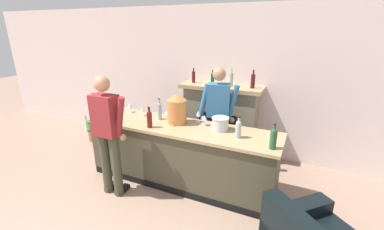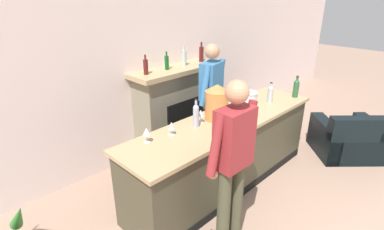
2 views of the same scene
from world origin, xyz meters
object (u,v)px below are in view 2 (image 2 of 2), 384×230
at_px(wine_bottle_chardonnay_pale, 196,115).
at_px(wine_bottle_riesling_slim, 270,93).
at_px(wine_bottle_cabernet_heavy, 296,88).
at_px(wine_glass_back_row, 147,132).
at_px(armchair_black, 348,141).
at_px(fireplace_stone, 176,109).
at_px(person_customer, 232,161).
at_px(person_bartender, 211,98).
at_px(wine_glass_front_left, 232,101).
at_px(wine_glass_front_right, 219,100).
at_px(ice_bucket_steel, 248,98).
at_px(wine_bottle_port_short, 223,123).
at_px(wine_glass_mid_counter, 201,113).
at_px(copper_dispenser, 217,102).
at_px(wine_glass_by_dispenser, 171,126).

distance_m(wine_bottle_chardonnay_pale, wine_bottle_riesling_slim, 1.34).
xyz_separation_m(wine_bottle_cabernet_heavy, wine_glass_back_row, (-2.44, 0.42, -0.02)).
bearing_deg(armchair_black, fireplace_stone, 129.17).
xyz_separation_m(person_customer, wine_bottle_riesling_slim, (1.67, 0.63, 0.11)).
relative_size(person_bartender, wine_glass_front_left, 11.29).
distance_m(wine_bottle_riesling_slim, wine_glass_front_right, 0.80).
relative_size(ice_bucket_steel, wine_bottle_chardonnay_pale, 0.73).
xyz_separation_m(wine_glass_front_left, wine_glass_front_right, (-0.15, 0.11, 0.02)).
xyz_separation_m(wine_bottle_riesling_slim, wine_bottle_port_short, (-1.27, -0.18, 0.01)).
bearing_deg(wine_glass_front_right, wine_glass_mid_counter, -165.79).
bearing_deg(person_bartender, copper_dispenser, -133.28).
relative_size(copper_dispenser, wine_glass_back_row, 2.68).
bearing_deg(wine_glass_front_left, person_bartender, 81.95).
bearing_deg(wine_glass_mid_counter, person_bartender, 32.46).
bearing_deg(ice_bucket_steel, person_customer, -150.08).
bearing_deg(wine_bottle_cabernet_heavy, wine_glass_back_row, 170.35).
height_order(wine_bottle_cabernet_heavy, wine_glass_back_row, wine_bottle_cabernet_heavy).
relative_size(person_bartender, wine_bottle_riesling_slim, 6.02).
height_order(copper_dispenser, wine_glass_back_row, copper_dispenser).
relative_size(fireplace_stone, wine_glass_back_row, 9.98).
height_order(person_customer, ice_bucket_steel, person_customer).
bearing_deg(wine_glass_front_left, armchair_black, -33.55).
xyz_separation_m(armchair_black, wine_glass_front_right, (-1.78, 1.18, 0.83)).
xyz_separation_m(wine_bottle_chardonnay_pale, wine_glass_back_row, (-0.65, 0.09, -0.03)).
bearing_deg(copper_dispenser, ice_bucket_steel, 0.70).
height_order(wine_bottle_riesling_slim, wine_glass_front_right, wine_bottle_riesling_slim).
bearing_deg(wine_glass_back_row, wine_glass_by_dispenser, -10.06).
xyz_separation_m(armchair_black, copper_dispenser, (-2.04, 1.00, 0.92)).
height_order(armchair_black, wine_bottle_riesling_slim, wine_bottle_riesling_slim).
height_order(person_bartender, wine_glass_mid_counter, person_bartender).
distance_m(wine_bottle_cabernet_heavy, wine_glass_front_left, 1.11).
xyz_separation_m(copper_dispenser, wine_bottle_chardonnay_pale, (-0.33, 0.03, -0.08)).
bearing_deg(wine_glass_front_right, wine_bottle_cabernet_heavy, -22.10).
bearing_deg(wine_glass_front_right, fireplace_stone, 86.51).
bearing_deg(person_bartender, wine_glass_front_left, -98.05).
relative_size(copper_dispenser, wine_glass_by_dispenser, 2.92).
height_order(wine_bottle_cabernet_heavy, wine_glass_front_left, wine_bottle_cabernet_heavy).
xyz_separation_m(copper_dispenser, ice_bucket_steel, (0.69, 0.01, -0.13)).
bearing_deg(person_customer, ice_bucket_steel, 29.92).
bearing_deg(fireplace_stone, person_bartender, -75.82).
bearing_deg(person_customer, wine_glass_front_right, 45.55).
height_order(person_customer, person_bartender, person_bartender).
relative_size(armchair_black, person_customer, 0.69).
height_order(armchair_black, ice_bucket_steel, ice_bucket_steel).
relative_size(armchair_black, wine_glass_mid_counter, 7.33).
bearing_deg(wine_bottle_riesling_slim, wine_bottle_cabernet_heavy, -17.69).
relative_size(copper_dispenser, wine_glass_front_left, 2.87).
relative_size(wine_bottle_port_short, wine_glass_back_row, 1.87).
relative_size(armchair_black, wine_glass_back_row, 7.30).
relative_size(armchair_black, ice_bucket_steel, 4.93).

